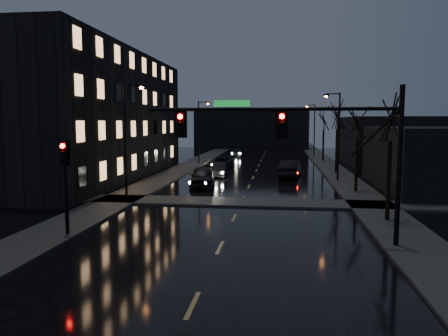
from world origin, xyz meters
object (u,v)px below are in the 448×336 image
(oncoming_car_d, at_px, (237,152))
(lead_car, at_px, (290,169))
(oncoming_car_b, at_px, (219,170))
(oncoming_car_c, at_px, (220,163))
(oncoming_car_a, at_px, (203,177))

(oncoming_car_d, distance_m, lead_car, 25.47)
(oncoming_car_b, relative_size, oncoming_car_d, 0.90)
(oncoming_car_d, height_order, lead_car, lead_car)
(oncoming_car_c, distance_m, oncoming_car_d, 17.52)
(oncoming_car_a, height_order, oncoming_car_d, oncoming_car_a)
(oncoming_car_d, relative_size, lead_car, 0.88)
(lead_car, bearing_deg, oncoming_car_d, -66.13)
(oncoming_car_a, relative_size, oncoming_car_d, 1.13)
(oncoming_car_a, xyz_separation_m, oncoming_car_c, (-0.42, 14.05, -0.17))
(oncoming_car_d, bearing_deg, oncoming_car_c, -88.74)
(oncoming_car_a, bearing_deg, lead_car, 36.70)
(oncoming_car_a, relative_size, oncoming_car_c, 1.02)
(oncoming_car_a, xyz_separation_m, oncoming_car_b, (0.45, 6.92, -0.20))
(oncoming_car_b, xyz_separation_m, oncoming_car_c, (-0.87, 7.12, 0.03))
(oncoming_car_c, height_order, oncoming_car_d, oncoming_car_c)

